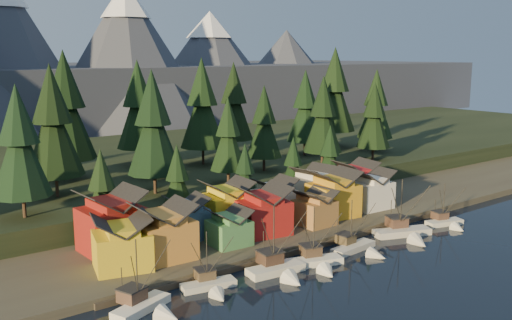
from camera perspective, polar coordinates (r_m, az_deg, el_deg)
ground at (r=97.06m, az=10.75°, el=-11.42°), size 500.00×500.00×0.00m
shore_strip at (r=125.47m, az=-2.94°, el=-5.76°), size 400.00×50.00×1.50m
hillside at (r=167.51m, az=-12.62°, el=-1.03°), size 420.00×100.00×6.00m
dock at (r=107.83m, az=4.19°, el=-8.69°), size 80.00×4.00×1.00m
boat_0 at (r=84.03m, az=-10.91°, el=-13.33°), size 10.06×10.61×11.73m
boat_1 at (r=90.05m, az=-4.55°, el=-11.75°), size 9.27×9.78×10.12m
boat_2 at (r=95.23m, az=2.36°, el=-10.05°), size 10.53×11.26×12.77m
boat_3 at (r=99.44m, az=6.18°, el=-9.42°), size 10.45×10.91×11.40m
boat_4 at (r=107.63m, az=10.21°, el=-8.08°), size 10.44×11.21×10.64m
boat_5 at (r=117.77m, az=14.77°, el=-6.43°), size 12.48×12.89×12.69m
boat_6 at (r=127.91m, az=18.61°, el=-5.46°), size 8.83×9.27×9.97m
house_front_0 at (r=95.83m, az=-13.26°, el=-7.90°), size 10.65×10.30×8.84m
house_front_1 at (r=98.87m, az=-9.26°, el=-6.90°), size 9.72×9.36×9.69m
house_front_2 at (r=104.97m, az=-2.71°, el=-6.62°), size 7.08×7.14×6.69m
house_front_3 at (r=110.89m, az=0.66°, el=-4.88°), size 10.46×10.09×9.45m
house_front_4 at (r=117.49m, az=5.86°, el=-4.63°), size 7.28×7.83×7.24m
house_front_5 at (r=123.65m, az=7.73°, el=-3.21°), size 10.61×9.88×9.99m
house_front_6 at (r=131.78m, az=11.29°, el=-2.74°), size 9.28×8.83×8.78m
house_back_0 at (r=104.19m, az=-14.26°, el=-5.77°), size 10.63×10.25×11.03m
house_back_1 at (r=109.20m, az=-6.95°, el=-5.61°), size 7.97×8.05×8.07m
house_back_2 at (r=114.67m, az=-2.94°, el=-4.33°), size 9.78×9.10×9.63m
house_back_3 at (r=122.46m, az=1.82°, el=-3.67°), size 8.58×7.72×8.34m
house_back_4 at (r=130.95m, az=5.83°, el=-2.56°), size 9.53×9.23×9.28m
house_back_5 at (r=137.21m, az=9.88°, el=-1.99°), size 9.78×9.87×9.56m
tree_hill_2 at (r=112.37m, az=-22.57°, el=1.35°), size 10.68×10.68×24.87m
tree_hill_3 at (r=126.28m, az=-19.65°, el=3.32°), size 12.10×12.10×28.18m
tree_hill_4 at (r=142.77m, az=-18.47°, el=4.81°), size 13.34×13.34×31.08m
tree_hill_5 at (r=123.88m, az=-10.25°, el=3.33°), size 11.58×11.58×26.98m
tree_hill_6 at (r=140.90m, az=-10.11°, el=3.69°), size 10.60×10.60×24.70m
tree_hill_7 at (r=131.74m, az=-2.81°, el=2.34°), size 8.76×8.76×20.41m
tree_hill_8 at (r=155.50m, az=-5.40°, el=5.35°), size 12.50×12.50×29.12m
tree_hill_9 at (r=146.56m, az=0.82°, el=3.59°), size 9.55×9.55×22.24m
tree_hill_10 at (r=170.99m, az=-2.23°, el=5.59°), size 11.87×11.87×27.64m
tree_hill_11 at (r=153.09m, az=6.72°, el=4.27°), size 10.47×10.47×24.40m
tree_hill_12 at (r=170.10m, az=4.94°, el=5.13°), size 10.92×10.92×25.44m
tree_hill_13 at (r=164.81m, az=11.73°, el=4.15°), size 9.54×9.54×22.23m
tree_hill_14 at (r=186.49m, az=7.85°, el=6.69°), size 13.82×13.82×32.20m
tree_hill_15 at (r=157.60m, az=-11.67°, el=5.14°), size 12.26×12.26×28.57m
tree_hill_17 at (r=180.17m, az=11.88°, el=5.25°), size 10.94×10.94×25.49m
tree_shore_0 at (r=110.14m, az=-15.14°, el=-2.95°), size 7.44×7.44×17.33m
tree_shore_1 at (r=116.91m, az=-7.86°, el=-2.08°), size 7.15×7.15×16.65m
tree_shore_2 at (r=126.01m, az=-1.10°, el=-1.39°), size 6.58×6.58×15.34m
tree_shore_3 at (r=134.53m, az=3.73°, el=-0.61°), size 6.64×6.64×15.48m
tree_shore_4 at (r=142.36m, az=7.39°, el=0.36°), size 7.42×7.42×17.29m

